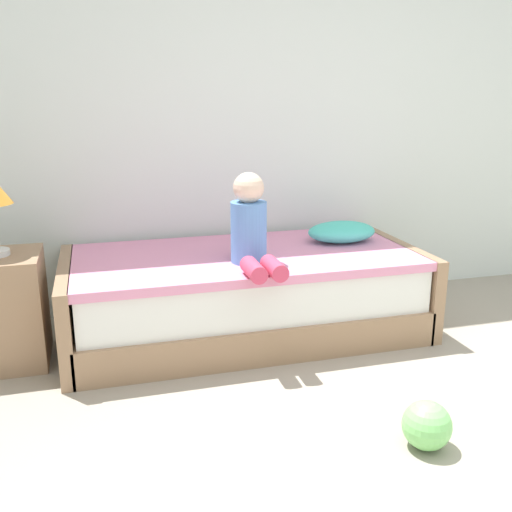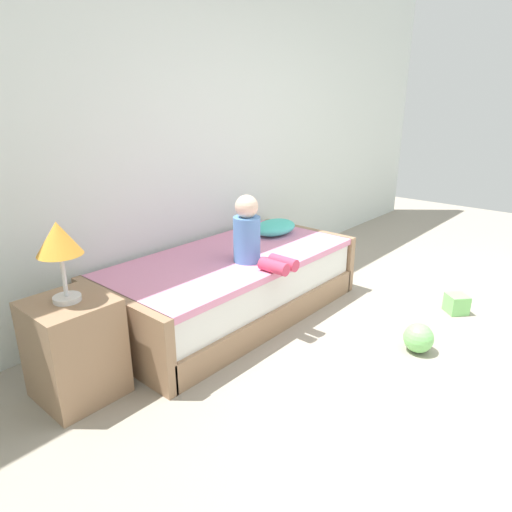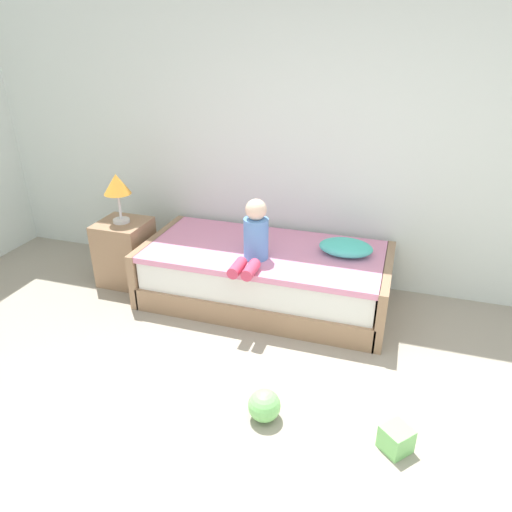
{
  "view_description": "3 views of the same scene",
  "coord_description": "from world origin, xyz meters",
  "px_view_note": "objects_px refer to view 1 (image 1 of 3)",
  "views": [
    {
      "loc": [
        -1.44,
        -1.17,
        1.4
      ],
      "look_at": [
        -0.62,
        1.75,
        0.55
      ],
      "focal_mm": 40.23,
      "sensor_mm": 36.0,
      "label": 1
    },
    {
      "loc": [
        -3.0,
        -0.3,
        1.65
      ],
      "look_at": [
        -0.62,
        1.75,
        0.55
      ],
      "focal_mm": 31.61,
      "sensor_mm": 36.0,
      "label": 2
    },
    {
      "loc": [
        0.42,
        -1.51,
        2.2
      ],
      "look_at": [
        -0.62,
        1.75,
        0.55
      ],
      "focal_mm": 33.37,
      "sensor_mm": 36.0,
      "label": 3
    }
  ],
  "objects_px": {
    "pillow": "(342,232)",
    "toy_ball": "(427,425)",
    "bed": "(245,294)",
    "nightstand": "(2,310)",
    "child_figure": "(251,228)"
  },
  "relations": [
    {
      "from": "pillow",
      "to": "toy_ball",
      "type": "bearing_deg",
      "value": -99.82
    },
    {
      "from": "pillow",
      "to": "toy_ball",
      "type": "distance_m",
      "value": 1.56
    },
    {
      "from": "bed",
      "to": "nightstand",
      "type": "height_order",
      "value": "nightstand"
    },
    {
      "from": "toy_ball",
      "to": "pillow",
      "type": "bearing_deg",
      "value": 80.18
    },
    {
      "from": "pillow",
      "to": "nightstand",
      "type": "bearing_deg",
      "value": -175.87
    },
    {
      "from": "bed",
      "to": "nightstand",
      "type": "distance_m",
      "value": 1.35
    },
    {
      "from": "nightstand",
      "to": "child_figure",
      "type": "height_order",
      "value": "child_figure"
    },
    {
      "from": "nightstand",
      "to": "toy_ball",
      "type": "bearing_deg",
      "value": -36.89
    },
    {
      "from": "child_figure",
      "to": "toy_ball",
      "type": "xyz_separation_m",
      "value": [
        0.43,
        -1.14,
        -0.6
      ]
    },
    {
      "from": "pillow",
      "to": "child_figure",
      "type": "bearing_deg",
      "value": -154.44
    },
    {
      "from": "nightstand",
      "to": "bed",
      "type": "bearing_deg",
      "value": 1.93
    },
    {
      "from": "child_figure",
      "to": "toy_ball",
      "type": "relative_size",
      "value": 2.51
    },
    {
      "from": "child_figure",
      "to": "nightstand",
      "type": "bearing_deg",
      "value": 172.16
    },
    {
      "from": "bed",
      "to": "nightstand",
      "type": "relative_size",
      "value": 3.52
    },
    {
      "from": "child_figure",
      "to": "pillow",
      "type": "height_order",
      "value": "child_figure"
    }
  ]
}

